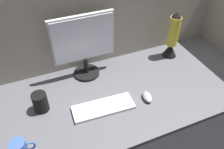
{
  "coord_description": "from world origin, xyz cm",
  "views": [
    {
      "loc": [
        -53.83,
        -95.19,
        104.99
      ],
      "look_at": [
        -9.42,
        0.0,
        14.0
      ],
      "focal_mm": 36.34,
      "sensor_mm": 36.0,
      "label": 1
    }
  ],
  "objects_px": {
    "mouse": "(147,97)",
    "lava_lamp": "(172,38)",
    "mug_black_travel": "(40,102)",
    "keyboard": "(103,107)",
    "monitor": "(84,44)"
  },
  "relations": [
    {
      "from": "mouse",
      "to": "lava_lamp",
      "type": "distance_m",
      "value": 0.54
    },
    {
      "from": "mouse",
      "to": "mug_black_travel",
      "type": "bearing_deg",
      "value": 174.73
    },
    {
      "from": "lava_lamp",
      "to": "mouse",
      "type": "bearing_deg",
      "value": -138.46
    },
    {
      "from": "mug_black_travel",
      "to": "keyboard",
      "type": "bearing_deg",
      "value": -21.97
    },
    {
      "from": "mug_black_travel",
      "to": "mouse",
      "type": "bearing_deg",
      "value": -15.01
    },
    {
      "from": "mouse",
      "to": "lava_lamp",
      "type": "relative_size",
      "value": 0.26
    },
    {
      "from": "keyboard",
      "to": "mug_black_travel",
      "type": "distance_m",
      "value": 0.37
    },
    {
      "from": "keyboard",
      "to": "mug_black_travel",
      "type": "bearing_deg",
      "value": 161.41
    },
    {
      "from": "keyboard",
      "to": "mug_black_travel",
      "type": "height_order",
      "value": "mug_black_travel"
    },
    {
      "from": "mouse",
      "to": "mug_black_travel",
      "type": "relative_size",
      "value": 0.78
    },
    {
      "from": "monitor",
      "to": "mouse",
      "type": "xyz_separation_m",
      "value": [
        0.28,
        -0.38,
        -0.23
      ]
    },
    {
      "from": "mouse",
      "to": "lava_lamp",
      "type": "height_order",
      "value": "lava_lamp"
    },
    {
      "from": "mouse",
      "to": "mug_black_travel",
      "type": "distance_m",
      "value": 0.65
    },
    {
      "from": "monitor",
      "to": "lava_lamp",
      "type": "height_order",
      "value": "monitor"
    },
    {
      "from": "mouse",
      "to": "monitor",
      "type": "bearing_deg",
      "value": 135.55
    }
  ]
}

